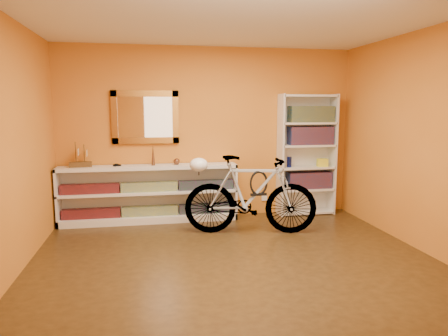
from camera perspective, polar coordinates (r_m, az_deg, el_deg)
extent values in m
cube|color=#301F0D|center=(4.62, 1.62, -13.09)|extent=(4.50, 4.00, 0.01)
cube|color=silver|center=(4.39, 1.77, 20.47)|extent=(4.50, 4.00, 0.01)
cube|color=#C56D1D|center=(6.28, -2.17, 4.89)|extent=(4.50, 0.01, 2.60)
cube|color=#C56D1D|center=(4.43, -28.20, 2.38)|extent=(0.01, 4.00, 2.60)
cube|color=#C56D1D|center=(5.27, 26.47, 3.32)|extent=(0.01, 4.00, 2.60)
cube|color=brown|center=(6.16, -10.97, 7.00)|extent=(0.98, 0.06, 0.78)
cube|color=silver|center=(6.60, 5.68, -4.18)|extent=(0.09, 0.02, 0.09)
cube|color=black|center=(6.18, -10.32, -5.91)|extent=(2.50, 0.13, 0.14)
cube|color=navy|center=(6.10, -10.41, -2.59)|extent=(2.50, 0.13, 0.14)
imported|color=black|center=(6.09, -14.75, 0.25)|extent=(0.00, 0.00, 0.00)
cone|color=brown|center=(6.05, -9.91, 1.86)|extent=(0.05, 0.05, 0.32)
sphere|color=brown|center=(6.08, -6.66, 0.91)|extent=(0.09, 0.09, 0.09)
cube|color=maroon|center=(6.63, 11.82, -1.66)|extent=(0.70, 0.22, 0.26)
cube|color=maroon|center=(6.55, 12.01, 4.47)|extent=(0.70, 0.22, 0.28)
cube|color=navy|center=(6.54, 12.10, 7.40)|extent=(0.70, 0.22, 0.25)
cylinder|color=navy|center=(6.45, 9.13, 0.84)|extent=(0.07, 0.07, 0.16)
cube|color=maroon|center=(6.47, 9.92, 7.06)|extent=(0.17, 0.17, 0.16)
cube|color=yellow|center=(6.63, 13.62, 0.74)|extent=(0.17, 0.12, 0.12)
imported|color=silver|center=(5.47, 3.75, -3.77)|extent=(0.82, 1.87, 1.07)
ellipsoid|color=white|center=(5.41, -3.56, 0.46)|extent=(0.25, 0.24, 0.19)
torus|color=black|center=(5.45, 4.89, -2.12)|extent=(0.25, 0.03, 0.25)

